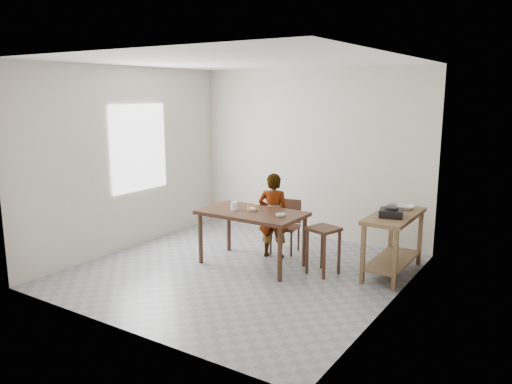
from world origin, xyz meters
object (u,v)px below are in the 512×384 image
Objects in this scene: prep_counter at (393,244)px; stool at (323,251)px; dining_chair at (285,227)px; dining_table at (252,238)px; child at (273,215)px.

prep_counter reaches higher than stool.
stool is (-0.76, -0.49, -0.09)m from prep_counter.
dining_chair is 1.00m from stool.
dining_chair is (-1.62, 0.02, -0.02)m from prep_counter.
prep_counter reaches higher than dining_table.
stool is (0.86, -0.51, -0.07)m from dining_chair.
dining_table is 0.51m from child.
prep_counter is 0.91m from stool.
child reaches higher than stool.
prep_counter reaches higher than dining_chair.
dining_chair is at bearing 81.78° from dining_table.
prep_counter is at bearing 22.15° from dining_table.
child is (0.07, 0.45, 0.23)m from dining_table.
stool is at bearing 12.27° from dining_table.
stool is at bearing 147.56° from child.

